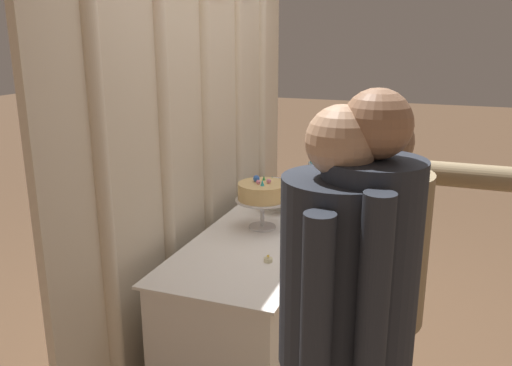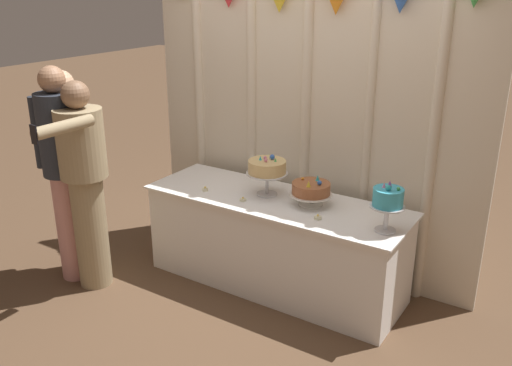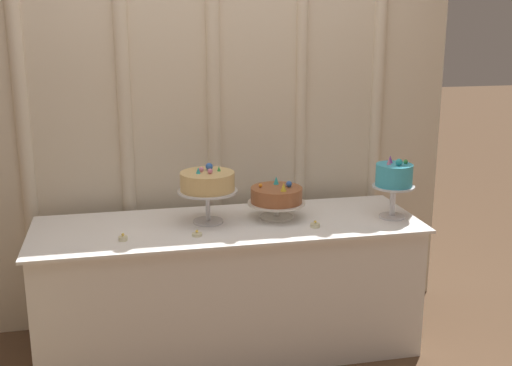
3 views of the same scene
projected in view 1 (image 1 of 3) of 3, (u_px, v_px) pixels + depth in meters
ground_plane at (288, 332)px, 3.36m from camera, size 24.00×24.00×0.00m
draped_curtain at (202, 113)px, 3.16m from camera, size 2.82×0.19×2.55m
cake_table at (274, 277)px, 3.29m from camera, size 2.03×0.68×0.72m
cake_display_leftmost at (262, 193)px, 3.06m from camera, size 0.32×0.32×0.31m
cake_display_center at (282, 192)px, 3.42m from camera, size 0.31×0.31×0.21m
cake_display_rightmost at (324, 158)px, 3.90m from camera, size 0.23×0.23×0.34m
tealight_far_left at (268, 260)px, 2.65m from camera, size 0.04×0.04×0.04m
tealight_near_left at (291, 236)px, 2.97m from camera, size 0.05×0.05×0.03m
tealight_near_right at (317, 203)px, 3.53m from camera, size 0.05×0.05×0.04m
guest_girl_blue_dress at (372, 319)px, 1.83m from camera, size 0.49×0.73×1.60m
guest_man_pink_jacket at (364, 336)px, 1.61m from camera, size 0.45×0.35×1.69m
guest_man_dark_suit at (333, 347)px, 1.62m from camera, size 0.50×0.34×1.64m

